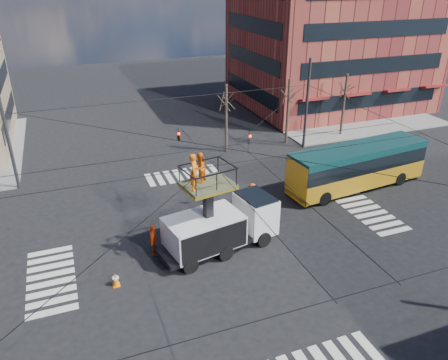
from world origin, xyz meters
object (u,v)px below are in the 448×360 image
(worker_ground, at_px, (154,240))
(traffic_cone, at_px, (116,280))
(utility_truck, at_px, (221,217))
(city_bus, at_px, (357,166))
(flagger, at_px, (252,195))

(worker_ground, bearing_deg, traffic_cone, 150.42)
(utility_truck, height_order, traffic_cone, utility_truck)
(utility_truck, distance_m, worker_ground, 3.98)
(worker_ground, bearing_deg, city_bus, -57.85)
(traffic_cone, height_order, worker_ground, worker_ground)
(traffic_cone, distance_m, worker_ground, 3.22)
(city_bus, relative_size, traffic_cone, 14.93)
(traffic_cone, xyz_separation_m, flagger, (9.97, 5.32, 0.45))
(worker_ground, bearing_deg, flagger, -45.55)
(traffic_cone, bearing_deg, city_bus, 15.87)
(city_bus, height_order, flagger, city_bus)
(worker_ground, distance_m, flagger, 8.22)
(city_bus, bearing_deg, utility_truck, -168.04)
(city_bus, relative_size, worker_ground, 5.91)
(utility_truck, bearing_deg, worker_ground, 159.06)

